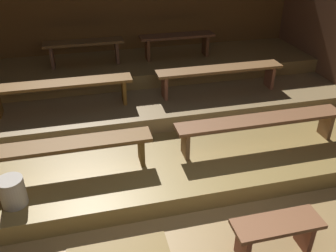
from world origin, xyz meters
TOP-DOWN VIEW (x-y plane):
  - ground at (0.00, 2.51)m, footprint 7.11×5.82m
  - wall_back at (0.00, 5.05)m, footprint 7.11×0.06m
  - platform_lower at (0.00, 3.14)m, footprint 6.31×3.76m
  - platform_middle at (0.00, 3.83)m, footprint 6.31×2.39m
  - platform_upper at (0.00, 4.33)m, footprint 6.31×1.37m
  - bench_floor_right at (0.74, 0.55)m, footprint 0.85×0.30m
  - bench_lower_left at (-1.27, 2.03)m, footprint 2.22×0.30m
  - bench_lower_right at (1.27, 2.03)m, footprint 2.22×0.30m
  - bench_middle_left at (-1.17, 3.26)m, footprint 1.97×0.30m
  - bench_middle_right at (1.17, 3.26)m, footprint 1.97×0.30m
  - bench_upper_left at (-0.79, 4.36)m, footprint 1.30×0.30m
  - bench_upper_right at (0.79, 4.36)m, footprint 1.30×0.30m
  - pail_lower at (-1.70, 1.60)m, footprint 0.26×0.26m

SIDE VIEW (x-z plane):
  - ground at x=0.00m, z-range -0.08..0.00m
  - platform_lower at x=0.00m, z-range 0.00..0.23m
  - bench_floor_right at x=0.74m, z-range 0.09..0.49m
  - platform_middle at x=0.00m, z-range 0.23..0.46m
  - pail_lower at x=-1.70m, z-range 0.23..0.55m
  - bench_lower_left at x=-1.27m, z-range 0.36..0.77m
  - bench_lower_right at x=1.27m, z-range 0.36..0.77m
  - platform_upper at x=0.00m, z-range 0.46..0.70m
  - bench_middle_left at x=-1.17m, z-range 0.59..1.00m
  - bench_middle_right at x=1.17m, z-range 0.59..1.00m
  - bench_upper_left at x=-0.79m, z-range 0.81..1.21m
  - bench_upper_right at x=0.79m, z-range 0.81..1.21m
  - wall_back at x=0.00m, z-range 0.00..2.68m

